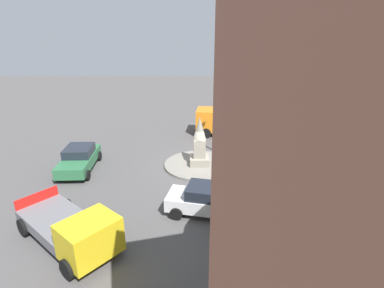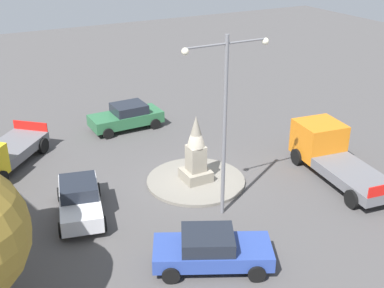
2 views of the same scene
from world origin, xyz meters
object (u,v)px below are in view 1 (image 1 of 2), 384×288
Objects in this scene: car_green_parked_right at (79,159)px; tree_mid_cluster at (376,203)px; car_white_parked_left at (208,200)px; monument at (199,144)px; truck_orange_passing at (223,123)px; streetlamp at (248,98)px; truck_yellow_waiting at (74,230)px; tree_near_wall at (321,186)px; car_blue_approaching at (298,172)px.

car_green_parked_right is 16.89m from tree_mid_cluster.
car_white_parked_left reaches higher than car_green_parked_right.
truck_orange_passing is (-6.45, 2.22, -0.54)m from monument.
monument is 12.01m from tree_mid_cluster.
truck_yellow_waiting is at bearing -46.88° from streetlamp.
streetlamp is at bearing 133.12° from truck_yellow_waiting.
truck_yellow_waiting is (7.80, 2.36, 0.14)m from car_green_parked_right.
streetlamp is 1.41× the size of truck_yellow_waiting.
truck_yellow_waiting is 11.45m from tree_mid_cluster.
car_white_parked_left is at bearing 57.19° from car_green_parked_right.
tree_mid_cluster is at bearing 103.93° from tree_near_wall.
car_green_parked_right is 0.67× the size of truck_orange_passing.
truck_orange_passing reaches higher than car_green_parked_right.
streetlamp is 7.72m from truck_orange_passing.
tree_near_wall reaches higher than monument.
car_white_parked_left is 7.57m from tree_mid_cluster.
truck_yellow_waiting is (14.73, -7.78, -0.13)m from truck_orange_passing.
streetlamp reaches higher than monument.
car_blue_approaching is at bearing 162.79° from tree_near_wall.
tree_near_wall is at bearing 3.20° from truck_orange_passing.
car_blue_approaching is 9.75m from tree_near_wall.
truck_orange_passing is (-12.18, 1.99, 0.27)m from car_white_parked_left.
truck_orange_passing is 0.96× the size of tree_near_wall.
car_white_parked_left is (5.26, 8.15, 0.01)m from car_green_parked_right.
car_green_parked_right is at bearing -98.43° from car_blue_approaching.
car_white_parked_left is 6.33m from truck_yellow_waiting.
truck_orange_passing is (-6.75, -0.74, -3.68)m from streetlamp.
tree_mid_cluster is at bearing 10.39° from truck_orange_passing.
truck_yellow_waiting is at bearing -33.87° from monument.
truck_orange_passing is 1.14× the size of tree_mid_cluster.
car_green_parked_right is at bearing -133.67° from tree_near_wall.
streetlamp is 1.35× the size of tree_mid_cluster.
car_green_parked_right is 0.64× the size of tree_near_wall.
car_white_parked_left is at bearing 2.33° from monument.
tree_near_wall reaches higher than tree_mid_cluster.
tree_mid_cluster is (8.04, -0.52, 2.84)m from car_blue_approaching.
monument is 6.44m from car_blue_approaching.
tree_near_wall is (10.80, 0.25, -0.21)m from streetlamp.
tree_near_wall reaches higher than truck_orange_passing.
car_white_parked_left is (5.74, 0.23, -0.81)m from monument.
truck_orange_passing is at bearing 160.96° from monument.
truck_yellow_waiting is 0.81× the size of tree_near_wall.
monument is at bearing 146.13° from truck_yellow_waiting.
monument is 0.71× the size of car_blue_approaching.
streetlamp is 1.14× the size of tree_near_wall.
car_white_parked_left is 0.65× the size of tree_near_wall.
car_green_parked_right is at bearing -127.26° from tree_mid_cluster.
streetlamp is 1.19× the size of truck_orange_passing.
tree_mid_cluster is at bearing 13.07° from streetlamp.
truck_orange_passing is 16.66m from truck_yellow_waiting.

